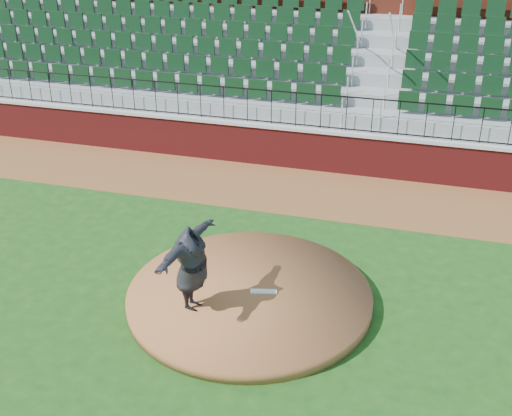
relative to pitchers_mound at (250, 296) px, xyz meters
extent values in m
plane|color=#184112|center=(-0.33, 0.14, -0.12)|extent=(90.00, 90.00, 0.00)
cube|color=brown|center=(-0.33, 5.54, -0.12)|extent=(34.00, 3.20, 0.01)
cube|color=maroon|center=(-0.33, 7.14, 0.47)|extent=(34.00, 0.35, 1.20)
cube|color=#B7B7B7|center=(-0.33, 7.14, 1.12)|extent=(34.00, 0.45, 0.10)
cube|color=maroon|center=(-0.33, 12.67, 2.62)|extent=(34.00, 0.50, 5.50)
cylinder|color=brown|center=(0.00, 0.00, 0.00)|extent=(4.98, 4.98, 0.25)
cube|color=white|center=(0.29, 0.04, 0.14)|extent=(0.55, 0.26, 0.04)
imported|color=black|center=(-0.89, -0.83, 1.02)|extent=(0.83, 2.25, 1.79)
camera|label=1|loc=(3.13, -10.45, 7.50)|focal=45.10mm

